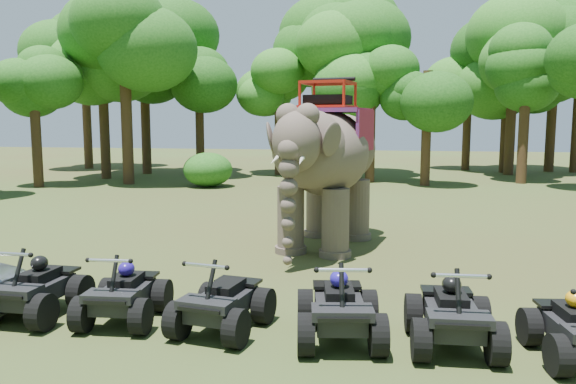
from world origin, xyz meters
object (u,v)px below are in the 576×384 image
Objects in this scene: elephant at (326,163)px; atv_4 at (453,305)px; atv_3 at (340,299)px; atv_0 at (35,281)px; atv_1 at (124,286)px; atv_2 at (222,293)px.

elephant is 7.35m from atv_4.
atv_4 is (1.71, 0.05, -0.01)m from atv_3.
atv_0 is (-4.35, -6.60, -1.64)m from elephant.
atv_4 is at bearing -6.09° from atv_1.
atv_1 is (1.64, 0.08, -0.03)m from atv_0.
atv_1 is (-2.71, -6.52, -1.67)m from elephant.
atv_1 is 3.72m from atv_3.
atv_2 is 0.97× the size of atv_4.
atv_4 reaches higher than atv_2.
atv_1 is at bearing 3.41° from atv_0.
atv_2 is (-0.92, -6.63, -1.66)m from elephant.
atv_3 is at bearing 7.42° from atv_2.
elephant is at bearing 57.31° from atv_0.
atv_3 is at bearing 178.16° from atv_4.
atv_0 is 5.35m from atv_3.
atv_1 is at bearing 175.32° from atv_4.
atv_3 reaches higher than atv_0.
atv_3 reaches higher than atv_1.
atv_3 reaches higher than atv_2.
atv_0 is 1.03× the size of atv_2.
elephant is 3.09× the size of atv_0.
atv_1 is at bearing 168.08° from atv_3.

